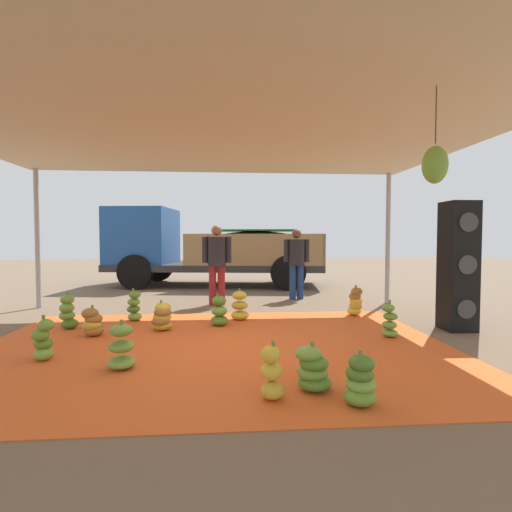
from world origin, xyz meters
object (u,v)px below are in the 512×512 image
Objects in this scene: banana_bunch_2 at (313,369)px; worker_1 at (297,258)px; banana_bunch_7 at (162,317)px; banana_bunch_12 at (272,374)px; banana_bunch_4 at (93,323)px; banana_bunch_6 at (355,302)px; cargo_truck_main at (207,247)px; banana_bunch_5 at (360,381)px; worker_0 at (217,258)px; banana_bunch_1 at (134,307)px; banana_bunch_11 at (121,349)px; banana_bunch_10 at (219,312)px; banana_bunch_3 at (68,313)px; banana_bunch_0 at (389,322)px; banana_bunch_8 at (43,341)px; banana_bunch_9 at (240,307)px; speaker_stack at (458,266)px.

banana_bunch_2 is 0.28× the size of worker_1.
banana_bunch_7 is 0.91× the size of banana_bunch_12.
banana_bunch_6 is at bearing 15.40° from banana_bunch_4.
cargo_truck_main is (-1.40, 8.62, 0.98)m from banana_bunch_2.
banana_bunch_5 is (3.17, -2.65, 0.00)m from banana_bunch_4.
worker_0 is at bearing 71.15° from banana_bunch_7.
banana_bunch_5 is at bearing -78.98° from cargo_truck_main.
banana_bunch_1 is 2.68m from banana_bunch_11.
banana_bunch_10 is 1.01× the size of banana_bunch_12.
cargo_truck_main is (-3.02, 5.09, 0.93)m from banana_bunch_6.
banana_bunch_5 is 0.07× the size of cargo_truck_main.
banana_bunch_3 is 1.12× the size of banana_bunch_12.
worker_0 reaches higher than banana_bunch_0.
banana_bunch_1 is 1.20× the size of banana_bunch_7.
banana_bunch_1 is 1.07× the size of banana_bunch_10.
banana_bunch_7 is 1.85m from banana_bunch_8.
banana_bunch_4 is 4.13m from banana_bunch_5.
banana_bunch_6 reaches higher than banana_bunch_11.
banana_bunch_9 is at bearing 99.95° from banana_bunch_2.
worker_0 is 1.04× the size of worker_1.
banana_bunch_3 is 1.06× the size of banana_bunch_9.
banana_bunch_3 is 1.03× the size of banana_bunch_6.
banana_bunch_4 is at bearing -155.91° from banana_bunch_9.
banana_bunch_12 is 6.01m from worker_1.
banana_bunch_6 is 2.22m from banana_bunch_9.
banana_bunch_0 is 4.12m from worker_0.
banana_bunch_0 is at bearing -10.86° from banana_bunch_3.
banana_bunch_1 reaches higher than banana_bunch_7.
worker_0 reaches higher than banana_bunch_12.
banana_bunch_11 reaches higher than banana_bunch_10.
speaker_stack reaches higher than banana_bunch_12.
speaker_stack is at bearing -11.84° from banana_bunch_1.
banana_bunch_12 is at bearing 167.17° from banana_bunch_5.
banana_bunch_11 is (-1.42, -2.53, -0.01)m from banana_bunch_9.
worker_1 is at bearing 81.11° from banana_bunch_2.
banana_bunch_0 is 1.20× the size of banana_bunch_4.
worker_0 is at bearing 151.10° from banana_bunch_6.
banana_bunch_5 and banana_bunch_7 have the same top height.
banana_bunch_5 is 3.45m from banana_bunch_10.
banana_bunch_10 is at bearing 99.72° from banana_bunch_12.
worker_1 is at bearing 56.86° from banana_bunch_10.
cargo_truck_main reaches higher than banana_bunch_6.
banana_bunch_3 is (-4.96, 0.95, 0.03)m from banana_bunch_0.
banana_bunch_9 reaches higher than banana_bunch_10.
banana_bunch_1 is at bearing 125.82° from banana_bunch_2.
banana_bunch_1 reaches higher than banana_bunch_0.
banana_bunch_10 is (-0.94, 2.85, 0.03)m from banana_bunch_2.
banana_bunch_3 is 0.78m from banana_bunch_4.
banana_bunch_1 is 1.62m from banana_bunch_10.
banana_bunch_2 is 2.15m from banana_bunch_11.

